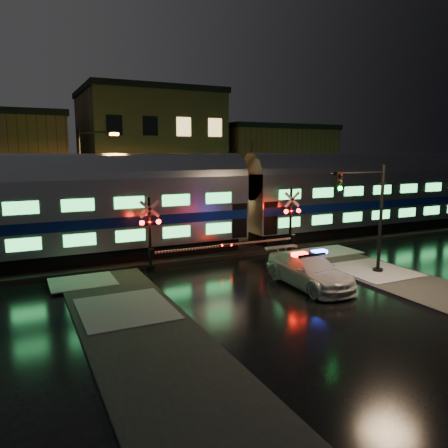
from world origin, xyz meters
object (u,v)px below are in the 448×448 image
at_px(police_car, 309,270).
at_px(traffic_light, 368,218).
at_px(crossing_signal_right, 286,228).
at_px(streetlight, 85,181).
at_px(crossing_signal_left, 157,241).

distance_m(police_car, traffic_light, 4.24).
xyz_separation_m(crossing_signal_right, traffic_light, (1.09, -5.59, 1.33)).
bearing_deg(streetlight, crossing_signal_left, -69.20).
relative_size(crossing_signal_right, streetlight, 0.74).
bearing_deg(crossing_signal_left, police_car, -45.44).
bearing_deg(crossing_signal_left, traffic_light, -31.23).
bearing_deg(traffic_light, crossing_signal_right, 114.43).
relative_size(police_car, traffic_light, 0.93).
height_order(police_car, crossing_signal_right, crossing_signal_right).
distance_m(crossing_signal_left, streetlight, 7.69).
xyz_separation_m(crossing_signal_left, streetlight, (-2.54, 6.70, 2.79)).
relative_size(crossing_signal_left, traffic_light, 0.99).
bearing_deg(police_car, crossing_signal_right, 66.38).
bearing_deg(crossing_signal_right, traffic_light, -78.94).
bearing_deg(crossing_signal_right, police_car, -113.88).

